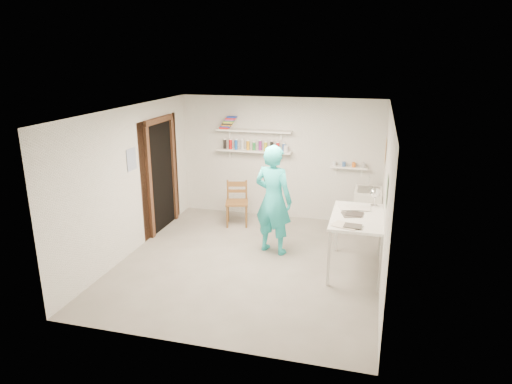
% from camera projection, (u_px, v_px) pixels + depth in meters
% --- Properties ---
extents(floor, '(4.00, 4.50, 0.02)m').
position_uv_depth(floor, '(250.00, 262.00, 7.28)').
color(floor, slate).
rests_on(floor, ground).
extents(ceiling, '(4.00, 4.50, 0.02)m').
position_uv_depth(ceiling, '(249.00, 110.00, 6.57)').
color(ceiling, silver).
rests_on(ceiling, wall_back).
extents(wall_back, '(4.00, 0.02, 2.40)m').
position_uv_depth(wall_back, '(280.00, 158.00, 9.02)').
color(wall_back, silver).
rests_on(wall_back, ground).
extents(wall_front, '(4.00, 0.02, 2.40)m').
position_uv_depth(wall_front, '(192.00, 249.00, 4.83)').
color(wall_front, silver).
rests_on(wall_front, ground).
extents(wall_left, '(0.02, 4.50, 2.40)m').
position_uv_depth(wall_left, '(130.00, 181.00, 7.41)').
color(wall_left, silver).
rests_on(wall_left, ground).
extents(wall_right, '(0.02, 4.50, 2.40)m').
position_uv_depth(wall_right, '(386.00, 200.00, 6.43)').
color(wall_right, silver).
rests_on(wall_right, ground).
extents(doorway_recess, '(0.02, 0.90, 2.00)m').
position_uv_depth(doorway_recess, '(161.00, 177.00, 8.44)').
color(doorway_recess, black).
rests_on(doorway_recess, wall_left).
extents(corridor_box, '(1.40, 1.50, 2.10)m').
position_uv_depth(corridor_box, '(127.00, 172.00, 8.60)').
color(corridor_box, brown).
rests_on(corridor_box, ground).
extents(door_lintel, '(0.06, 1.05, 0.10)m').
position_uv_depth(door_lintel, '(159.00, 120.00, 8.13)').
color(door_lintel, brown).
rests_on(door_lintel, wall_left).
extents(door_jamb_near, '(0.06, 0.10, 2.00)m').
position_uv_depth(door_jamb_near, '(149.00, 184.00, 7.97)').
color(door_jamb_near, brown).
rests_on(door_jamb_near, ground).
extents(door_jamb_far, '(0.06, 0.10, 2.00)m').
position_uv_depth(door_jamb_far, '(174.00, 170.00, 8.90)').
color(door_jamb_far, brown).
rests_on(door_jamb_far, ground).
extents(shelf_lower, '(1.50, 0.22, 0.03)m').
position_uv_depth(shelf_lower, '(254.00, 151.00, 8.97)').
color(shelf_lower, white).
rests_on(shelf_lower, wall_back).
extents(shelf_upper, '(1.50, 0.22, 0.03)m').
position_uv_depth(shelf_upper, '(254.00, 131.00, 8.86)').
color(shelf_upper, white).
rests_on(shelf_upper, wall_back).
extents(ledge_shelf, '(0.70, 0.14, 0.03)m').
position_uv_depth(ledge_shelf, '(349.00, 168.00, 8.63)').
color(ledge_shelf, white).
rests_on(ledge_shelf, wall_back).
extents(poster_left, '(0.01, 0.28, 0.36)m').
position_uv_depth(poster_left, '(132.00, 159.00, 7.35)').
color(poster_left, '#334C7F').
rests_on(poster_left, wall_left).
extents(poster_right_a, '(0.01, 0.34, 0.42)m').
position_uv_depth(poster_right_a, '(386.00, 151.00, 8.00)').
color(poster_right_a, '#995933').
rests_on(poster_right_a, wall_right).
extents(poster_right_b, '(0.01, 0.30, 0.38)m').
position_uv_depth(poster_right_b, '(387.00, 191.00, 5.84)').
color(poster_right_b, '#3F724C').
rests_on(poster_right_b, wall_right).
extents(belfast_sink, '(0.48, 0.60, 0.30)m').
position_uv_depth(belfast_sink, '(368.00, 197.00, 8.22)').
color(belfast_sink, white).
rests_on(belfast_sink, wall_right).
extents(man, '(0.76, 0.61, 1.82)m').
position_uv_depth(man, '(273.00, 200.00, 7.41)').
color(man, '#27C0C3').
rests_on(man, ground).
extents(wall_clock, '(0.32, 0.13, 0.33)m').
position_uv_depth(wall_clock, '(272.00, 178.00, 7.53)').
color(wall_clock, beige).
rests_on(wall_clock, man).
extents(wooden_chair, '(0.51, 0.50, 0.90)m').
position_uv_depth(wooden_chair, '(237.00, 203.00, 8.73)').
color(wooden_chair, brown).
rests_on(wooden_chair, ground).
extents(work_table, '(0.79, 1.32, 0.88)m').
position_uv_depth(work_table, '(357.00, 243.00, 6.89)').
color(work_table, white).
rests_on(work_table, ground).
extents(desk_lamp, '(0.16, 0.16, 0.16)m').
position_uv_depth(desk_lamp, '(375.00, 193.00, 7.13)').
color(desk_lamp, silver).
rests_on(desk_lamp, work_table).
extents(spray_cans, '(1.34, 0.06, 0.17)m').
position_uv_depth(spray_cans, '(254.00, 146.00, 8.94)').
color(spray_cans, black).
rests_on(spray_cans, shelf_lower).
extents(book_stack, '(0.34, 0.14, 0.25)m').
position_uv_depth(book_stack, '(228.00, 122.00, 8.94)').
color(book_stack, red).
rests_on(book_stack, shelf_upper).
extents(ledge_pots, '(0.48, 0.07, 0.09)m').
position_uv_depth(ledge_pots, '(349.00, 164.00, 8.61)').
color(ledge_pots, silver).
rests_on(ledge_pots, ledge_shelf).
extents(papers, '(0.30, 0.22, 0.03)m').
position_uv_depth(papers, '(359.00, 215.00, 6.76)').
color(papers, silver).
rests_on(papers, work_table).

